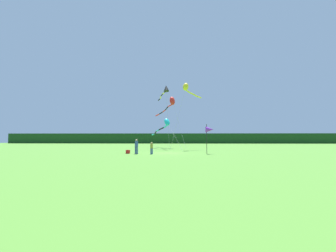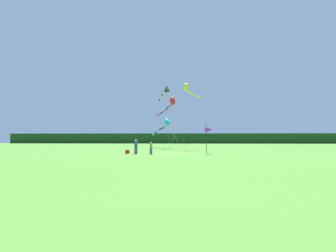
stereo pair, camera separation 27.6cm
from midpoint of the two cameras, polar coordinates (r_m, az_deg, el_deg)
ground_plane at (r=25.72m, az=-0.78°, el=-7.16°), size 120.00×120.00×0.00m
distant_treeline at (r=70.64m, az=1.00°, el=-3.28°), size 108.00×2.38×3.23m
person_adult at (r=24.76m, az=-8.62°, el=-5.14°), size 0.36×0.36×1.66m
person_child at (r=24.20m, az=-4.66°, el=-5.62°), size 0.30×0.30×1.35m
cooler_box at (r=25.49m, az=-10.80°, el=-6.67°), size 0.43×0.41×0.42m
banner_flag_pole at (r=25.35m, az=10.57°, el=-0.98°), size 0.90×0.70×3.37m
kite_red at (r=39.73m, az=0.54°, el=6.17°), size 5.87×8.76×9.35m
kite_black at (r=43.15m, az=-0.80°, el=9.65°), size 2.70×7.05×12.21m
kite_cyan at (r=34.76m, az=-1.17°, el=0.36°), size 5.43×9.87×5.00m
kite_yellow at (r=34.32m, az=4.70°, el=9.94°), size 5.08×3.96×10.38m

